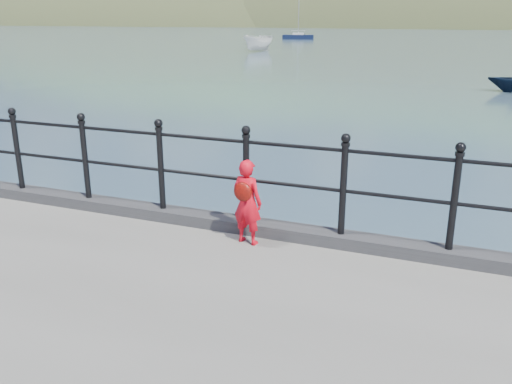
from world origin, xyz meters
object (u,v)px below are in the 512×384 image
at_px(launch_white, 258,43).
at_px(child, 247,201).
at_px(railing, 202,163).
at_px(sailboat_left, 298,37).

bearing_deg(launch_white, child, -53.75).
distance_m(railing, sailboat_left, 81.27).
bearing_deg(sailboat_left, launch_white, -92.75).
bearing_deg(railing, launch_white, 110.53).
bearing_deg(railing, sailboat_left, 106.42).
relative_size(child, sailboat_left, 0.15).
distance_m(child, launch_white, 51.99).
relative_size(railing, launch_white, 4.10).
xyz_separation_m(child, launch_white, (-18.77, 48.48, -0.67)).
bearing_deg(launch_white, railing, -54.39).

